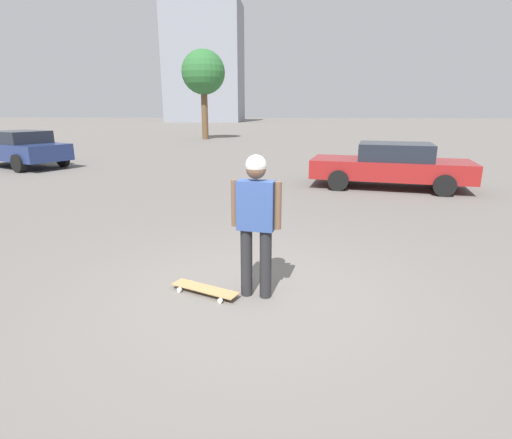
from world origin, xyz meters
name	(u,v)px	position (x,y,z in m)	size (l,w,h in m)	color
ground_plane	(256,295)	(0.00, 0.00, 0.00)	(220.00, 220.00, 0.00)	slate
person	(256,215)	(0.00, 0.00, 1.07)	(0.62, 0.27, 1.80)	#262628
skateboard	(205,289)	(-0.67, -0.01, 0.06)	(0.95, 0.57, 0.08)	tan
car_parked_near	(391,165)	(3.41, 7.64, 0.70)	(4.88, 2.68, 1.34)	maroon
car_parked_far	(21,148)	(-10.58, 10.90, 0.77)	(4.65, 3.53, 1.47)	navy
building_block_distant	(205,63)	(-16.00, 73.53, 10.54)	(13.66, 10.57, 21.07)	gray
tree_distant	(203,73)	(-6.43, 27.29, 4.98)	(3.33, 3.33, 6.73)	brown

